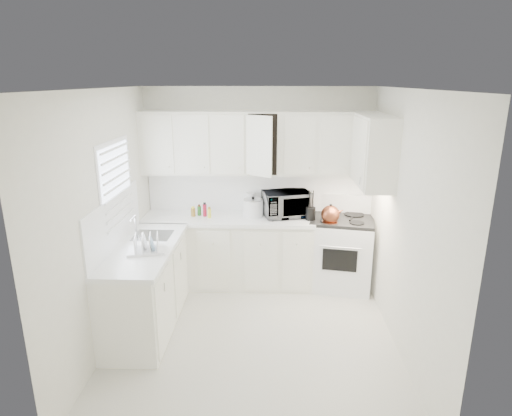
{
  "coord_description": "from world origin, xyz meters",
  "views": [
    {
      "loc": [
        0.18,
        -4.15,
        2.68
      ],
      "look_at": [
        0.0,
        0.7,
        1.25
      ],
      "focal_mm": 30.63,
      "sensor_mm": 36.0,
      "label": 1
    }
  ],
  "objects_px": {
    "tea_kettle": "(330,213)",
    "utensil_crock": "(311,205)",
    "stove": "(341,243)",
    "rice_cooker": "(253,207)",
    "microwave": "(287,201)",
    "dish_rack": "(146,242)"
  },
  "relations": [
    {
      "from": "utensil_crock",
      "to": "dish_rack",
      "type": "xyz_separation_m",
      "value": [
        -1.81,
        -1.15,
        -0.1
      ]
    },
    {
      "from": "microwave",
      "to": "tea_kettle",
      "type": "bearing_deg",
      "value": -41.87
    },
    {
      "from": "microwave",
      "to": "utensil_crock",
      "type": "xyz_separation_m",
      "value": [
        0.3,
        -0.15,
        -0.0
      ]
    },
    {
      "from": "stove",
      "to": "dish_rack",
      "type": "relative_size",
      "value": 3.25
    },
    {
      "from": "rice_cooker",
      "to": "dish_rack",
      "type": "distance_m",
      "value": 1.66
    },
    {
      "from": "stove",
      "to": "rice_cooker",
      "type": "bearing_deg",
      "value": -173.28
    },
    {
      "from": "microwave",
      "to": "utensil_crock",
      "type": "bearing_deg",
      "value": -43.5
    },
    {
      "from": "stove",
      "to": "tea_kettle",
      "type": "bearing_deg",
      "value": -128.0
    },
    {
      "from": "utensil_crock",
      "to": "rice_cooker",
      "type": "bearing_deg",
      "value": 169.94
    },
    {
      "from": "utensil_crock",
      "to": "dish_rack",
      "type": "bearing_deg",
      "value": -147.57
    },
    {
      "from": "rice_cooker",
      "to": "stove",
      "type": "bearing_deg",
      "value": -10.56
    },
    {
      "from": "tea_kettle",
      "to": "dish_rack",
      "type": "xyz_separation_m",
      "value": [
        -2.04,
        -1.05,
        -0.02
      ]
    },
    {
      "from": "tea_kettle",
      "to": "dish_rack",
      "type": "distance_m",
      "value": 2.3
    },
    {
      "from": "tea_kettle",
      "to": "rice_cooker",
      "type": "bearing_deg",
      "value": 177.1
    },
    {
      "from": "microwave",
      "to": "rice_cooker",
      "type": "height_order",
      "value": "microwave"
    },
    {
      "from": "tea_kettle",
      "to": "dish_rack",
      "type": "relative_size",
      "value": 0.77
    },
    {
      "from": "stove",
      "to": "dish_rack",
      "type": "distance_m",
      "value": 2.57
    },
    {
      "from": "tea_kettle",
      "to": "utensil_crock",
      "type": "height_order",
      "value": "utensil_crock"
    },
    {
      "from": "tea_kettle",
      "to": "rice_cooker",
      "type": "height_order",
      "value": "rice_cooker"
    },
    {
      "from": "stove",
      "to": "utensil_crock",
      "type": "distance_m",
      "value": 0.69
    },
    {
      "from": "microwave",
      "to": "utensil_crock",
      "type": "height_order",
      "value": "microwave"
    },
    {
      "from": "stove",
      "to": "utensil_crock",
      "type": "relative_size",
      "value": 3.03
    }
  ]
}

